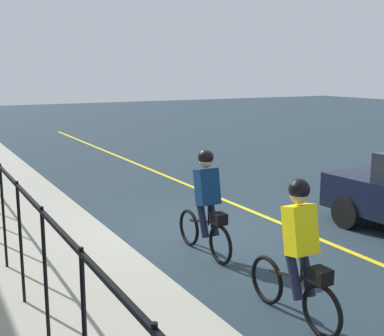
% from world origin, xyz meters
% --- Properties ---
extents(ground_plane, '(80.00, 80.00, 0.00)m').
position_xyz_m(ground_plane, '(0.00, 0.00, 0.00)').
color(ground_plane, '#21313B').
extents(lane_line_centre, '(36.00, 0.12, 0.01)m').
position_xyz_m(lane_line_centre, '(0.00, -1.60, 0.00)').
color(lane_line_centre, yellow).
rests_on(lane_line_centre, ground).
extents(sidewalk, '(40.00, 3.20, 0.15)m').
position_xyz_m(sidewalk, '(0.00, 3.40, 0.07)').
color(sidewalk, '#9B9A8B').
rests_on(sidewalk, ground).
extents(cyclist_lead, '(1.71, 0.36, 1.83)m').
position_xyz_m(cyclist_lead, '(-1.07, 0.68, 0.91)').
color(cyclist_lead, black).
rests_on(cyclist_lead, ground).
extents(cyclist_follow, '(1.71, 0.36, 1.83)m').
position_xyz_m(cyclist_follow, '(-3.61, 0.86, 0.91)').
color(cyclist_follow, black).
rests_on(cyclist_follow, ground).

